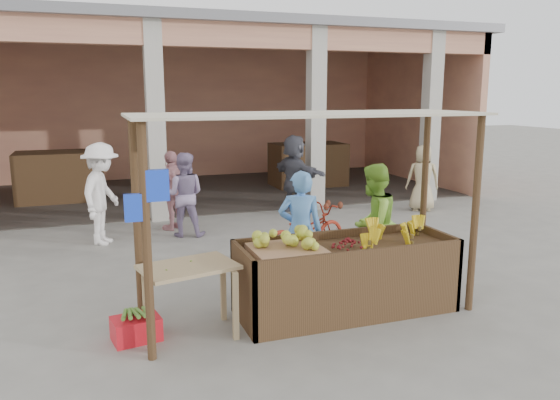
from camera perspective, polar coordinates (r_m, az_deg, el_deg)
name	(u,v)px	position (r m, az deg, el deg)	size (l,w,h in m)	color
ground	(307,317)	(6.61, 2.85, -12.08)	(60.00, 60.00, 0.00)	slate
market_building	(180,89)	(14.73, -10.38, 11.39)	(14.40, 6.40, 4.20)	tan
fruit_stall	(346,280)	(6.66, 6.91, -8.28)	(2.60, 0.95, 0.80)	#4C341E
stall_awning	(306,150)	(6.15, 2.68, 5.28)	(4.09, 1.35, 2.39)	#4C341E
banana_heap	(391,234)	(6.84, 11.53, -3.54)	(1.05, 0.57, 0.19)	gold
melon_tray	(286,244)	(6.27, 0.68, -4.63)	(0.81, 0.70, 0.21)	#AA7A57
berry_heap	(348,243)	(6.47, 7.12, -4.47)	(0.45, 0.37, 0.14)	maroon
side_table	(189,278)	(5.99, -9.51, -7.99)	(1.10, 0.86, 0.79)	tan
papaya_pile	(188,256)	(5.92, -9.58, -5.83)	(0.69, 0.39, 0.20)	#47872C
red_crate	(136,329)	(6.18, -14.80, -12.87)	(0.49, 0.35, 0.25)	red
plantain_bundle	(135,314)	(6.12, -14.88, -11.46)	(0.37, 0.26, 0.07)	#517E2E
produce_sacks	(332,195)	(12.42, 5.43, 0.54)	(0.85, 0.79, 0.64)	maroon
vendor_blue	(300,227)	(7.24, 2.13, -2.80)	(0.65, 0.47, 1.72)	#5B9CEC
vendor_green	(373,221)	(7.62, 9.68, -2.13)	(0.84, 0.49, 1.75)	#8CCB3D
motorcycle	(306,231)	(8.70, 2.68, -3.27)	(1.68, 0.58, 0.88)	maroon
shopper_a	(102,190)	(9.89, -18.14, 1.02)	(1.23, 0.61, 1.91)	white
shopper_b	(173,188)	(10.63, -11.13, 1.26)	(0.95, 0.51, 1.63)	tan
shopper_c	(423,174)	(12.52, 14.70, 2.61)	(0.79, 0.51, 1.64)	tan
shopper_d	(294,172)	(11.87, 1.51, 2.94)	(1.67, 0.69, 1.80)	#4B4C57
shopper_f	(184,191)	(10.09, -10.01, 0.96)	(0.82, 0.47, 1.69)	#8F7BA2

